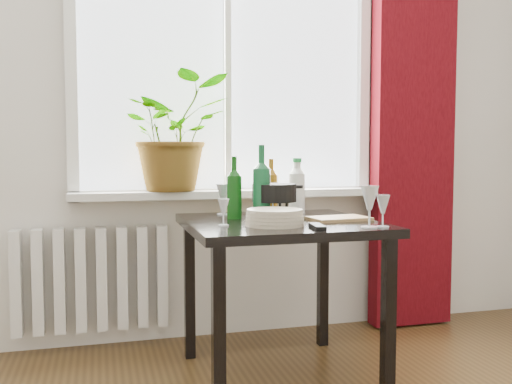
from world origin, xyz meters
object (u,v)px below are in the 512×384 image
object	(u,v)px
wine_bottle_left	(234,187)
plate_stack	(275,218)
cutting_board	(339,218)
fondue_pot	(274,201)
potted_plant	(174,133)
wineglass_front_left	(224,212)
wine_bottle_right	(262,181)
wineglass_back_center	(273,199)
cleaning_bottle	(297,185)
wineglass_back_left	(223,199)
wineglass_front_right	(370,206)
table	(280,240)
wineglass_far_right	(383,211)
radiator	(91,279)
tv_remote	(317,226)
bottle_amber	(271,185)

from	to	relation	value
wine_bottle_left	plate_stack	size ratio (longest dim) A/B	1.16
plate_stack	cutting_board	world-z (taller)	plate_stack
cutting_board	fondue_pot	bearing A→B (deg)	149.60
potted_plant	wineglass_front_left	world-z (taller)	potted_plant
wine_bottle_right	wineglass_back_center	size ratio (longest dim) A/B	2.13
cleaning_bottle	wineglass_back_left	size ratio (longest dim) A/B	1.82
wineglass_front_left	wineglass_front_right	bearing A→B (deg)	-20.70
cleaning_bottle	wineglass_back_left	bearing A→B (deg)	178.99
wineglass_front_right	cutting_board	bearing A→B (deg)	92.02
cleaning_bottle	table	bearing A→B (deg)	-122.58
wineglass_far_right	wineglass_front_left	distance (m)	0.67
wineglass_far_right	fondue_pot	size ratio (longest dim) A/B	0.58
wine_bottle_left	wineglass_front_right	bearing A→B (deg)	-45.51
fondue_pot	potted_plant	bearing A→B (deg)	147.48
radiator	wineglass_front_left	bearing A→B (deg)	-53.72
fondue_pot	tv_remote	distance (m)	0.41
wineglass_front_left	tv_remote	xyz separation A→B (m)	(0.36, -0.17, -0.05)
wine_bottle_left	wineglass_front_left	size ratio (longest dim) A/B	2.53
wine_bottle_left	wine_bottle_right	size ratio (longest dim) A/B	0.84
wineglass_back_center	fondue_pot	distance (m)	0.10
wine_bottle_right	wineglass_front_right	size ratio (longest dim) A/B	1.96
bottle_amber	plate_stack	size ratio (longest dim) A/B	1.12
wineglass_back_left	plate_stack	world-z (taller)	wineglass_back_left
wineglass_back_center	plate_stack	size ratio (longest dim) A/B	0.65
bottle_amber	wineglass_far_right	distance (m)	0.76
potted_plant	wineglass_front_left	distance (m)	0.82
cutting_board	wineglass_back_left	bearing A→B (deg)	142.98
cleaning_bottle	radiator	bearing A→B (deg)	162.06
wine_bottle_left	wineglass_back_center	world-z (taller)	wine_bottle_left
potted_plant	wine_bottle_right	distance (m)	0.67
wine_bottle_left	plate_stack	distance (m)	0.33
potted_plant	wineglass_back_left	distance (m)	0.50
cleaning_bottle	wineglass_back_left	distance (m)	0.40
wineglass_back_center	wineglass_front_left	world-z (taller)	wineglass_back_center
fondue_pot	cutting_board	world-z (taller)	fondue_pot
cutting_board	wine_bottle_right	bearing A→B (deg)	158.72
plate_stack	wine_bottle_right	bearing A→B (deg)	87.57
wine_bottle_right	wineglass_front_right	bearing A→B (deg)	-50.57
cleaning_bottle	fondue_pot	size ratio (longest dim) A/B	1.18
bottle_amber	wineglass_far_right	xyz separation A→B (m)	(0.27, -0.70, -0.07)
wine_bottle_right	wineglass_back_left	bearing A→B (deg)	121.31
radiator	wineglass_back_center	bearing A→B (deg)	-26.47
table	fondue_pot	bearing A→B (deg)	87.60
table	potted_plant	xyz separation A→B (m)	(-0.41, 0.60, 0.51)
table	plate_stack	bearing A→B (deg)	-114.58
wineglass_front_right	cleaning_bottle	bearing A→B (deg)	98.22
wineglass_front_left	fondue_pot	world-z (taller)	fondue_pot
cutting_board	tv_remote	bearing A→B (deg)	-129.61
cleaning_bottle	fondue_pot	distance (m)	0.27
radiator	cutting_board	xyz separation A→B (m)	(1.12, -0.69, 0.37)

